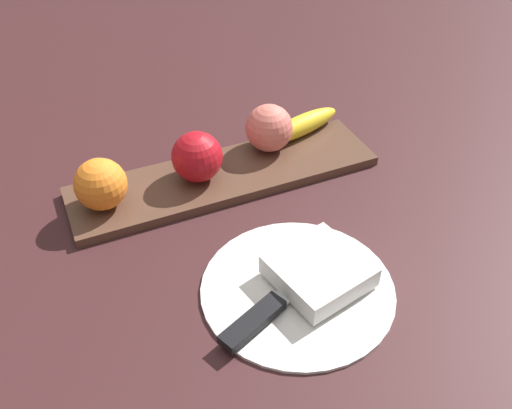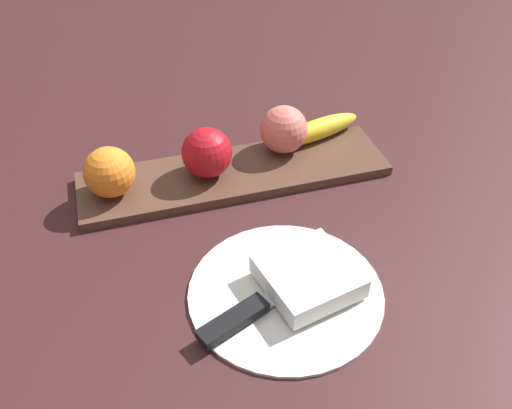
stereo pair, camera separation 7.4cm
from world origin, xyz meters
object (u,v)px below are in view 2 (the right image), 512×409
object	(u,v)px
banana	(318,129)
orange_near_apple	(109,172)
fruit_tray	(234,174)
apple	(207,153)
peach	(284,129)
dinner_plate	(284,291)
knife	(244,314)
folded_napkin	(308,276)

from	to	relation	value
banana	orange_near_apple	bearing A→B (deg)	-6.53
fruit_tray	apple	xyz separation A→B (m)	(-0.04, 0.00, 0.05)
peach	dinner_plate	world-z (taller)	peach
dinner_plate	knife	size ratio (longest dim) A/B	1.37
knife	folded_napkin	bearing A→B (deg)	-6.07
apple	folded_napkin	xyz separation A→B (m)	(0.07, -0.25, -0.03)
banana	peach	world-z (taller)	peach
banana	peach	size ratio (longest dim) A/B	2.08
fruit_tray	dinner_plate	distance (m)	0.24
orange_near_apple	knife	world-z (taller)	orange_near_apple
apple	dinner_plate	size ratio (longest dim) A/B	0.32
orange_near_apple	folded_napkin	xyz separation A→B (m)	(0.21, -0.24, -0.03)
fruit_tray	orange_near_apple	distance (m)	0.19
apple	knife	xyz separation A→B (m)	(-0.02, -0.27, -0.04)
orange_near_apple	knife	size ratio (longest dim) A/B	0.42
peach	folded_napkin	bearing A→B (deg)	-102.38
peach	banana	bearing A→B (deg)	13.06
peach	knife	bearing A→B (deg)	-116.17
fruit_tray	folded_napkin	distance (m)	0.25
apple	peach	xyz separation A→B (m)	(0.13, 0.03, -0.00)
apple	peach	distance (m)	0.13
banana	apple	bearing A→B (deg)	-2.30
orange_near_apple	peach	size ratio (longest dim) A/B	0.97
fruit_tray	folded_napkin	xyz separation A→B (m)	(0.03, -0.24, 0.02)
folded_napkin	knife	xyz separation A→B (m)	(-0.09, -0.03, -0.01)
apple	folded_napkin	size ratio (longest dim) A/B	0.72
apple	banana	bearing A→B (deg)	12.66
apple	knife	world-z (taller)	apple
banana	fruit_tray	bearing A→B (deg)	1.69
fruit_tray	peach	size ratio (longest dim) A/B	6.28
banana	folded_napkin	size ratio (longest dim) A/B	1.48
folded_napkin	dinner_plate	bearing A→B (deg)	180.00
orange_near_apple	knife	xyz separation A→B (m)	(0.12, -0.27, -0.04)
apple	dinner_plate	distance (m)	0.25
banana	folded_napkin	world-z (taller)	banana
dinner_plate	folded_napkin	xyz separation A→B (m)	(0.03, 0.00, 0.02)
fruit_tray	orange_near_apple	size ratio (longest dim) A/B	6.44
dinner_plate	knife	distance (m)	0.06
dinner_plate	folded_napkin	bearing A→B (deg)	0.00
orange_near_apple	folded_napkin	size ratio (longest dim) A/B	0.69
fruit_tray	apple	distance (m)	0.06
apple	orange_near_apple	xyz separation A→B (m)	(-0.14, -0.01, -0.00)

